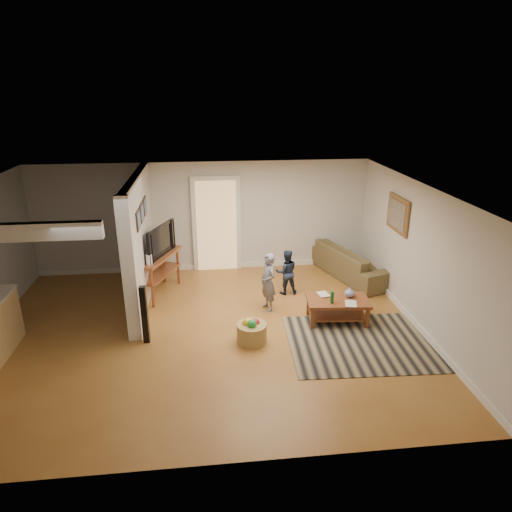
{
  "coord_description": "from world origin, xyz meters",
  "views": [
    {
      "loc": [
        0.08,
        -7.06,
        4.06
      ],
      "look_at": [
        0.96,
        0.77,
        1.1
      ],
      "focal_mm": 32.0,
      "sensor_mm": 36.0,
      "label": 1
    }
  ],
  "objects_px": {
    "coffee_table": "(338,304)",
    "child": "(268,309)",
    "speaker_left": "(145,315)",
    "speaker_right": "(160,255)",
    "sofa": "(351,275)",
    "toddler": "(286,293)",
    "tv_console": "(157,259)",
    "toy_basket": "(252,332)"
  },
  "relations": [
    {
      "from": "speaker_right",
      "to": "child",
      "type": "height_order",
      "value": "speaker_right"
    },
    {
      "from": "toy_basket",
      "to": "speaker_right",
      "type": "bearing_deg",
      "value": 119.54
    },
    {
      "from": "sofa",
      "to": "toy_basket",
      "type": "distance_m",
      "value": 3.64
    },
    {
      "from": "coffee_table",
      "to": "child",
      "type": "height_order",
      "value": "coffee_table"
    },
    {
      "from": "toy_basket",
      "to": "tv_console",
      "type": "bearing_deg",
      "value": 129.17
    },
    {
      "from": "sofa",
      "to": "toddler",
      "type": "relative_size",
      "value": 2.41
    },
    {
      "from": "coffee_table",
      "to": "speaker_right",
      "type": "relative_size",
      "value": 1.19
    },
    {
      "from": "sofa",
      "to": "child",
      "type": "height_order",
      "value": "child"
    },
    {
      "from": "toddler",
      "to": "speaker_left",
      "type": "bearing_deg",
      "value": 30.12
    },
    {
      "from": "coffee_table",
      "to": "tv_console",
      "type": "height_order",
      "value": "tv_console"
    },
    {
      "from": "speaker_right",
      "to": "toddler",
      "type": "distance_m",
      "value": 2.99
    },
    {
      "from": "speaker_left",
      "to": "tv_console",
      "type": "bearing_deg",
      "value": 92.34
    },
    {
      "from": "child",
      "to": "speaker_left",
      "type": "bearing_deg",
      "value": -85.2
    },
    {
      "from": "sofa",
      "to": "speaker_left",
      "type": "bearing_deg",
      "value": 100.82
    },
    {
      "from": "toy_basket",
      "to": "toddler",
      "type": "height_order",
      "value": "toddler"
    },
    {
      "from": "speaker_left",
      "to": "speaker_right",
      "type": "xyz_separation_m",
      "value": [
        0.0,
        2.9,
        -0.02
      ]
    },
    {
      "from": "sofa",
      "to": "speaker_right",
      "type": "bearing_deg",
      "value": 65.02
    },
    {
      "from": "tv_console",
      "to": "toddler",
      "type": "height_order",
      "value": "tv_console"
    },
    {
      "from": "tv_console",
      "to": "speaker_left",
      "type": "distance_m",
      "value": 1.9
    },
    {
      "from": "coffee_table",
      "to": "toddler",
      "type": "bearing_deg",
      "value": 120.03
    },
    {
      "from": "sofa",
      "to": "toddler",
      "type": "xyz_separation_m",
      "value": [
        -1.64,
        -0.77,
        0.0
      ]
    },
    {
      "from": "toddler",
      "to": "coffee_table",
      "type": "bearing_deg",
      "value": 118.61
    },
    {
      "from": "speaker_left",
      "to": "speaker_right",
      "type": "bearing_deg",
      "value": 94.19
    },
    {
      "from": "sofa",
      "to": "tv_console",
      "type": "distance_m",
      "value": 4.34
    },
    {
      "from": "toddler",
      "to": "tv_console",
      "type": "bearing_deg",
      "value": -6.95
    },
    {
      "from": "coffee_table",
      "to": "toy_basket",
      "type": "xyz_separation_m",
      "value": [
        -1.64,
        -0.55,
        -0.15
      ]
    },
    {
      "from": "tv_console",
      "to": "child",
      "type": "bearing_deg",
      "value": -1.32
    },
    {
      "from": "coffee_table",
      "to": "speaker_left",
      "type": "bearing_deg",
      "value": -173.99
    },
    {
      "from": "coffee_table",
      "to": "child",
      "type": "relative_size",
      "value": 1.03
    },
    {
      "from": "speaker_left",
      "to": "sofa",
      "type": "bearing_deg",
      "value": 33.36
    },
    {
      "from": "sofa",
      "to": "tv_console",
      "type": "height_order",
      "value": "tv_console"
    },
    {
      "from": "child",
      "to": "coffee_table",
      "type": "bearing_deg",
      "value": 44.33
    },
    {
      "from": "coffee_table",
      "to": "toy_basket",
      "type": "distance_m",
      "value": 1.74
    },
    {
      "from": "coffee_table",
      "to": "child",
      "type": "xyz_separation_m",
      "value": [
        -1.21,
        0.61,
        -0.34
      ]
    },
    {
      "from": "sofa",
      "to": "toddler",
      "type": "height_order",
      "value": "toddler"
    },
    {
      "from": "speaker_left",
      "to": "toddler",
      "type": "relative_size",
      "value": 1.07
    },
    {
      "from": "child",
      "to": "toddler",
      "type": "distance_m",
      "value": 0.82
    },
    {
      "from": "speaker_right",
      "to": "toy_basket",
      "type": "relative_size",
      "value": 1.94
    },
    {
      "from": "tv_console",
      "to": "speaker_left",
      "type": "height_order",
      "value": "tv_console"
    },
    {
      "from": "toy_basket",
      "to": "sofa",
      "type": "bearing_deg",
      "value": 45.54
    },
    {
      "from": "coffee_table",
      "to": "speaker_right",
      "type": "height_order",
      "value": "speaker_right"
    },
    {
      "from": "sofa",
      "to": "tv_console",
      "type": "xyz_separation_m",
      "value": [
        -4.24,
        -0.52,
        0.78
      ]
    }
  ]
}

